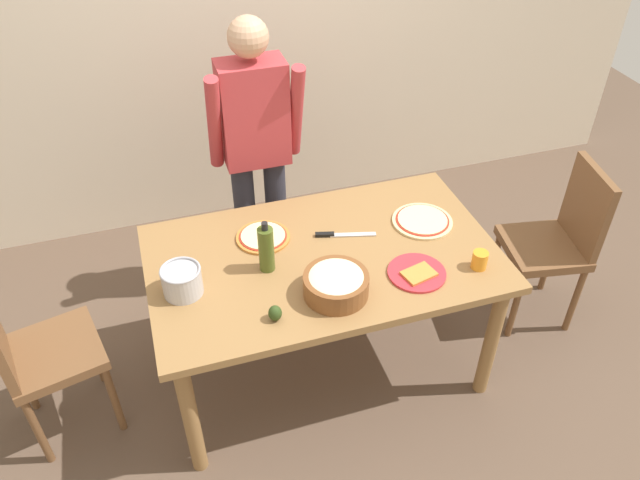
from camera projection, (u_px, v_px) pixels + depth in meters
ground at (323, 363)px, 3.33m from camera, size 8.00×8.00×0.00m
wall_back at (242, 21)px, 3.70m from camera, size 5.60×0.10×2.60m
dining_table at (323, 270)px, 2.91m from camera, size 1.60×0.96×0.76m
person_cook at (256, 145)px, 3.27m from camera, size 0.49×0.25×1.62m
chair_wooden_left at (33, 349)px, 2.69m from camera, size 0.48×0.48×0.95m
chair_wooden_right at (558, 237)px, 3.30m from camera, size 0.46×0.46×0.95m
pizza_raw_on_board at (422, 221)px, 3.04m from camera, size 0.30×0.30×0.02m
pizza_cooked_on_tray at (263, 237)px, 2.94m from camera, size 0.26×0.26×0.02m
plate_with_slice at (417, 273)px, 2.74m from camera, size 0.26×0.26×0.02m
popcorn_bowl at (336, 283)px, 2.61m from camera, size 0.28×0.28×0.11m
olive_oil_bottle at (266, 249)px, 2.71m from camera, size 0.07×0.07×0.26m
steel_pot at (182, 281)px, 2.62m from camera, size 0.17×0.17×0.13m
cup_orange at (480, 260)px, 2.76m from camera, size 0.07×0.07×0.08m
chef_knife at (338, 235)px, 2.96m from camera, size 0.29×0.10×0.02m
avocado at (275, 313)px, 2.51m from camera, size 0.06×0.06×0.07m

